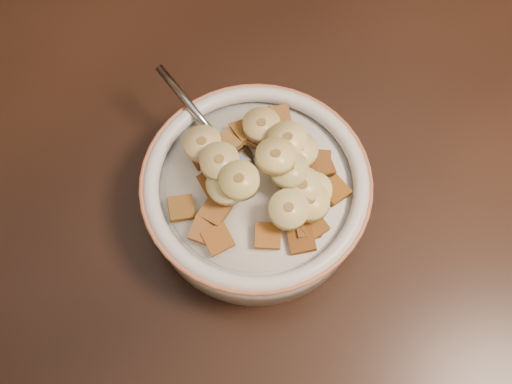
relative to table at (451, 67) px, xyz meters
name	(u,v)px	position (x,y,z in m)	size (l,w,h in m)	color
floor	(345,279)	(0.00, 0.00, -0.78)	(4.00, 4.50, 0.10)	#422816
table	(451,67)	(0.00, 0.00, 0.00)	(1.40, 0.90, 0.04)	#331D11
cereal_bowl	(256,196)	(-0.26, -0.06, 0.04)	(0.18, 0.18, 0.04)	white
milk	(256,185)	(-0.26, -0.06, 0.06)	(0.15, 0.15, 0.00)	silver
spoon	(234,159)	(-0.26, -0.04, 0.07)	(0.03, 0.04, 0.01)	gray
cereal_square_0	(306,227)	(-0.24, -0.12, 0.07)	(0.02, 0.02, 0.01)	brown
cereal_square_1	(234,189)	(-0.28, -0.07, 0.08)	(0.02, 0.02, 0.01)	brown
cereal_square_2	(204,231)	(-0.31, -0.09, 0.07)	(0.02, 0.02, 0.01)	brown
cereal_square_3	(257,137)	(-0.24, -0.03, 0.07)	(0.02, 0.02, 0.01)	brown
cereal_square_4	(302,240)	(-0.25, -0.12, 0.07)	(0.02, 0.02, 0.01)	brown
cereal_square_5	(181,208)	(-0.32, -0.06, 0.07)	(0.02, 0.02, 0.01)	brown
cereal_square_6	(301,195)	(-0.23, -0.09, 0.08)	(0.02, 0.02, 0.01)	#9D5C28
cereal_square_7	(202,154)	(-0.29, -0.02, 0.07)	(0.02, 0.02, 0.01)	brown
cereal_square_8	(215,211)	(-0.30, -0.08, 0.07)	(0.02, 0.02, 0.01)	#9C5F2B
cereal_square_9	(212,160)	(-0.28, -0.03, 0.07)	(0.02, 0.02, 0.01)	brown
cereal_square_10	(243,132)	(-0.25, -0.02, 0.07)	(0.02, 0.02, 0.01)	brown
cereal_square_11	(312,226)	(-0.23, -0.12, 0.07)	(0.02, 0.02, 0.01)	brown
cereal_square_12	(213,182)	(-0.29, -0.05, 0.08)	(0.02, 0.02, 0.01)	brown
cereal_square_13	(268,236)	(-0.27, -0.11, 0.07)	(0.02, 0.02, 0.01)	#984D1A
cereal_square_14	(283,149)	(-0.22, -0.05, 0.08)	(0.02, 0.02, 0.01)	brown
cereal_square_15	(218,239)	(-0.30, -0.10, 0.07)	(0.02, 0.02, 0.01)	brown
cereal_square_16	(279,118)	(-0.21, -0.02, 0.07)	(0.02, 0.02, 0.01)	brown
cereal_square_17	(318,162)	(-0.20, -0.07, 0.07)	(0.02, 0.02, 0.01)	brown
cereal_square_18	(241,181)	(-0.27, -0.07, 0.09)	(0.02, 0.02, 0.01)	brown
cereal_square_19	(292,178)	(-0.23, -0.08, 0.08)	(0.02, 0.02, 0.01)	#8E571C
cereal_square_20	(320,166)	(-0.20, -0.07, 0.07)	(0.02, 0.02, 0.01)	brown
cereal_square_21	(335,190)	(-0.20, -0.10, 0.07)	(0.02, 0.02, 0.01)	brown
cereal_square_22	(246,132)	(-0.24, -0.02, 0.07)	(0.02, 0.02, 0.01)	brown
cereal_square_23	(215,179)	(-0.29, -0.05, 0.08)	(0.02, 0.02, 0.01)	#9D5E1F
cereal_square_24	(226,144)	(-0.27, -0.03, 0.08)	(0.02, 0.02, 0.01)	olive
cereal_square_25	(213,149)	(-0.28, -0.02, 0.07)	(0.02, 0.02, 0.01)	brown
cereal_square_26	(272,120)	(-0.22, -0.02, 0.07)	(0.02, 0.02, 0.01)	brown
banana_slice_0	(312,191)	(-0.22, -0.10, 0.08)	(0.03, 0.03, 0.01)	#EFDE92
banana_slice_1	(289,210)	(-0.25, -0.10, 0.09)	(0.03, 0.03, 0.01)	#D6C879
banana_slice_2	(276,156)	(-0.24, -0.06, 0.10)	(0.03, 0.03, 0.01)	#E1D075
banana_slice_3	(261,125)	(-0.23, -0.03, 0.08)	(0.03, 0.03, 0.01)	#D8BB80
banana_slice_4	(299,151)	(-0.22, -0.06, 0.09)	(0.03, 0.03, 0.01)	#DCC97C
banana_slice_5	(202,144)	(-0.28, -0.02, 0.09)	(0.03, 0.03, 0.01)	tan
banana_slice_6	(289,170)	(-0.23, -0.07, 0.09)	(0.03, 0.03, 0.01)	#C6BF72
banana_slice_7	(239,181)	(-0.27, -0.07, 0.10)	(0.03, 0.03, 0.01)	#D9C569
banana_slice_8	(288,139)	(-0.22, -0.05, 0.09)	(0.03, 0.03, 0.01)	#F0C977
banana_slice_9	(302,187)	(-0.23, -0.09, 0.09)	(0.03, 0.03, 0.01)	#DEC06E
banana_slice_10	(310,202)	(-0.23, -0.10, 0.08)	(0.03, 0.03, 0.01)	#DFD072
banana_slice_11	(220,162)	(-0.28, -0.05, 0.09)	(0.03, 0.03, 0.01)	tan
banana_slice_12	(227,185)	(-0.28, -0.07, 0.09)	(0.03, 0.03, 0.01)	#FAEFA0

